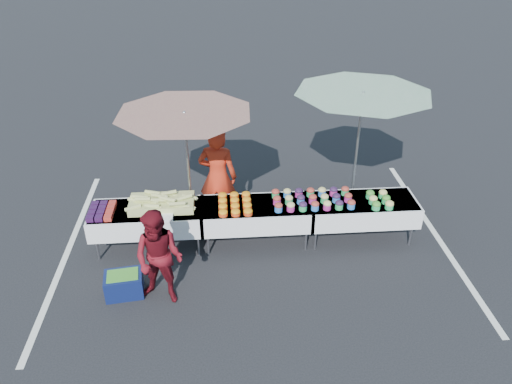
{
  "coord_description": "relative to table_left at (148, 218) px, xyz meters",
  "views": [
    {
      "loc": [
        -0.54,
        -7.02,
        5.14
      ],
      "look_at": [
        0.0,
        0.0,
        1.0
      ],
      "focal_mm": 35.0,
      "sensor_mm": 36.0,
      "label": 1
    }
  ],
  "objects": [
    {
      "name": "ground",
      "position": [
        1.8,
        0.0,
        -0.58
      ],
      "size": [
        80.0,
        80.0,
        0.0
      ],
      "primitive_type": "plane",
      "color": "black"
    },
    {
      "name": "stripe_left",
      "position": [
        -1.4,
        0.0,
        -0.58
      ],
      "size": [
        0.1,
        5.0,
        0.0
      ],
      "primitive_type": "cube",
      "color": "silver",
      "rests_on": "ground"
    },
    {
      "name": "stripe_right",
      "position": [
        5.0,
        0.0,
        -0.58
      ],
      "size": [
        0.1,
        5.0,
        0.0
      ],
      "primitive_type": "cube",
      "color": "silver",
      "rests_on": "ground"
    },
    {
      "name": "table_left",
      "position": [
        0.0,
        0.0,
        0.0
      ],
      "size": [
        1.86,
        0.81,
        0.75
      ],
      "color": "white",
      "rests_on": "ground"
    },
    {
      "name": "table_center",
      "position": [
        1.8,
        0.0,
        0.0
      ],
      "size": [
        1.86,
        0.81,
        0.75
      ],
      "color": "white",
      "rests_on": "ground"
    },
    {
      "name": "table_right",
      "position": [
        3.6,
        0.0,
        0.0
      ],
      "size": [
        1.86,
        0.81,
        0.75
      ],
      "color": "white",
      "rests_on": "ground"
    },
    {
      "name": "berry_punnets",
      "position": [
        -0.71,
        -0.06,
        0.21
      ],
      "size": [
        0.4,
        0.54,
        0.08
      ],
      "color": "black",
      "rests_on": "table_left"
    },
    {
      "name": "corn_pile",
      "position": [
        0.26,
        0.04,
        0.26
      ],
      "size": [
        1.16,
        0.57,
        0.26
      ],
      "color": "#99AC58",
      "rests_on": "table_left"
    },
    {
      "name": "plastic_bags",
      "position": [
        0.3,
        -0.3,
        0.19
      ],
      "size": [
        0.3,
        0.25,
        0.05
      ],
      "primitive_type": "cube",
      "color": "white",
      "rests_on": "table_left"
    },
    {
      "name": "carrot_bowls",
      "position": [
        1.45,
        -0.01,
        0.22
      ],
      "size": [
        0.55,
        0.69,
        0.11
      ],
      "color": "red",
      "rests_on": "table_center"
    },
    {
      "name": "potato_cups",
      "position": [
        2.75,
        0.0,
        0.25
      ],
      "size": [
        1.34,
        0.58,
        0.16
      ],
      "color": "blue",
      "rests_on": "table_right"
    },
    {
      "name": "bean_baskets",
      "position": [
        3.86,
        -0.1,
        0.24
      ],
      "size": [
        0.36,
        0.5,
        0.15
      ],
      "color": "green",
      "rests_on": "table_right"
    },
    {
      "name": "vendor",
      "position": [
        1.18,
        0.69,
        0.35
      ],
      "size": [
        0.77,
        0.59,
        1.87
      ],
      "primitive_type": "imported",
      "rotation": [
        0.0,
        0.0,
        2.91
      ],
      "color": "red",
      "rests_on": "ground"
    },
    {
      "name": "customer",
      "position": [
        0.32,
        -1.33,
        0.17
      ],
      "size": [
        0.88,
        0.78,
        1.51
      ],
      "primitive_type": "imported",
      "rotation": [
        0.0,
        0.0,
        -0.32
      ],
      "color": "#5E0E17",
      "rests_on": "ground"
    },
    {
      "name": "umbrella_left",
      "position": [
        0.7,
        0.42,
        1.48
      ],
      "size": [
        2.85,
        2.85,
        2.27
      ],
      "rotation": [
        0.0,
        0.0,
        0.35
      ],
      "color": "black",
      "rests_on": "ground"
    },
    {
      "name": "umbrella_right",
      "position": [
        3.65,
        0.8,
        1.59
      ],
      "size": [
        2.44,
        2.44,
        2.39
      ],
      "rotation": [
        0.0,
        0.0,
        0.04
      ],
      "color": "black",
      "rests_on": "ground"
    },
    {
      "name": "storage_bin",
      "position": [
        -0.27,
        -1.17,
        -0.4
      ],
      "size": [
        0.6,
        0.47,
        0.36
      ],
      "rotation": [
        0.0,
        0.0,
        0.12
      ],
      "color": "#0D1744",
      "rests_on": "ground"
    }
  ]
}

